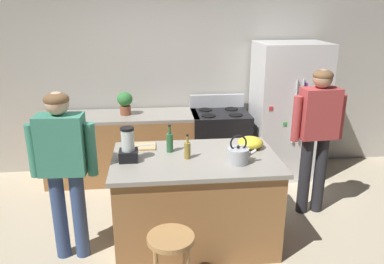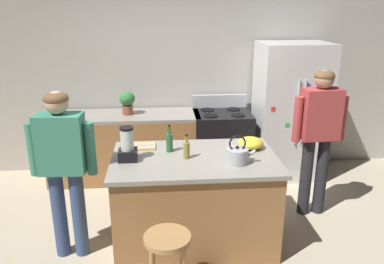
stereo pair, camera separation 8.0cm
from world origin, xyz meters
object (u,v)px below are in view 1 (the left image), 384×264
at_px(refrigerator, 287,111).
at_px(potted_plant, 125,102).
at_px(stove_range, 219,143).
at_px(bar_stool, 171,251).
at_px(person_by_sink_right, 317,129).
at_px(tea_kettle, 238,155).
at_px(mixing_bowl, 251,143).
at_px(cutting_board, 141,147).
at_px(bottle_vinegar, 187,150).
at_px(person_by_island_left, 63,162).
at_px(chef_knife, 143,145).
at_px(kitchen_island, 195,199).
at_px(blender_appliance, 128,147).
at_px(bottle_olive_oil, 170,142).

distance_m(refrigerator, potted_plant, 2.18).
bearing_deg(potted_plant, stove_range, -1.17).
height_order(refrigerator, bar_stool, refrigerator).
relative_size(person_by_sink_right, tea_kettle, 5.97).
height_order(bar_stool, tea_kettle, tea_kettle).
xyz_separation_m(mixing_bowl, cutting_board, (-1.10, 0.12, -0.05)).
bearing_deg(refrigerator, bottle_vinegar, -134.66).
distance_m(refrigerator, person_by_island_left, 3.07).
relative_size(bottle_vinegar, mixing_bowl, 0.93).
bearing_deg(bar_stool, stove_range, 71.63).
bearing_deg(chef_knife, bar_stool, -89.82).
height_order(person_by_island_left, chef_knife, person_by_island_left).
relative_size(kitchen_island, potted_plant, 5.22).
bearing_deg(bar_stool, blender_appliance, 112.13).
relative_size(kitchen_island, refrigerator, 0.86).
xyz_separation_m(kitchen_island, tea_kettle, (0.37, -0.18, 0.53)).
height_order(kitchen_island, cutting_board, cutting_board).
xyz_separation_m(person_by_island_left, tea_kettle, (1.55, -0.05, 0.02)).
bearing_deg(bar_stool, bottle_olive_oil, 87.19).
height_order(bottle_vinegar, cutting_board, bottle_vinegar).
bearing_deg(cutting_board, chef_knife, 0.00).
distance_m(kitchen_island, stove_range, 1.61).
bearing_deg(stove_range, refrigerator, -1.55).
bearing_deg(stove_range, bar_stool, -108.37).
height_order(potted_plant, tea_kettle, potted_plant).
bearing_deg(mixing_bowl, tea_kettle, -119.91).
relative_size(bar_stool, tea_kettle, 2.26).
xyz_separation_m(bar_stool, blender_appliance, (-0.34, 0.83, 0.55)).
xyz_separation_m(person_by_sink_right, bottle_vinegar, (-1.45, -0.45, -0.01)).
xyz_separation_m(blender_appliance, tea_kettle, (0.99, -0.16, -0.06)).
bearing_deg(person_by_sink_right, bottle_vinegar, -162.67).
bearing_deg(mixing_bowl, potted_plant, 134.08).
xyz_separation_m(person_by_island_left, mixing_bowl, (1.76, 0.32, -0.00)).
relative_size(potted_plant, blender_appliance, 0.94).
bearing_deg(person_by_sink_right, mixing_bowl, -162.84).
xyz_separation_m(stove_range, blender_appliance, (-1.13, -1.54, 0.57)).
height_order(blender_appliance, bottle_vinegar, blender_appliance).
bearing_deg(stove_range, chef_knife, -129.62).
xyz_separation_m(tea_kettle, chef_knife, (-0.87, 0.48, -0.06)).
xyz_separation_m(refrigerator, bottle_vinegar, (-1.50, -1.52, 0.08)).
bearing_deg(person_by_island_left, stove_range, 44.42).
bearing_deg(bottle_vinegar, kitchen_island, 15.90).
xyz_separation_m(bottle_olive_oil, tea_kettle, (0.60, -0.34, -0.02)).
bearing_deg(kitchen_island, tea_kettle, -25.40).
bearing_deg(kitchen_island, bottle_vinegar, -164.10).
bearing_deg(blender_appliance, tea_kettle, -9.03).
height_order(blender_appliance, cutting_board, blender_appliance).
bearing_deg(bar_stool, potted_plant, 100.88).
bearing_deg(stove_range, cutting_board, -130.18).
bearing_deg(bottle_vinegar, tea_kettle, -18.98).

